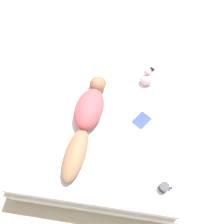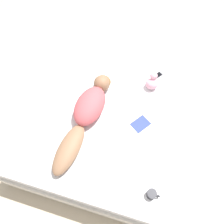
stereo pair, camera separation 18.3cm
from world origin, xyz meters
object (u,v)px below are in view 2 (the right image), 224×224
at_px(cell_phone, 157,76).
at_px(open_magazine, 134,117).
at_px(person, 87,112).
at_px(coffee_mug, 152,194).

bearing_deg(cell_phone, open_magazine, -65.31).
relative_size(person, coffee_mug, 10.21).
bearing_deg(person, open_magazine, 20.00).
xyz_separation_m(open_magazine, coffee_mug, (0.36, -0.79, 0.04)).
distance_m(open_magazine, coffee_mug, 0.87).
bearing_deg(open_magazine, coffee_mug, -29.79).
xyz_separation_m(person, cell_phone, (0.67, 0.83, -0.10)).
distance_m(open_magazine, cell_phone, 0.71).
bearing_deg(cell_phone, person, -92.41).
relative_size(open_magazine, cell_phone, 3.43).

